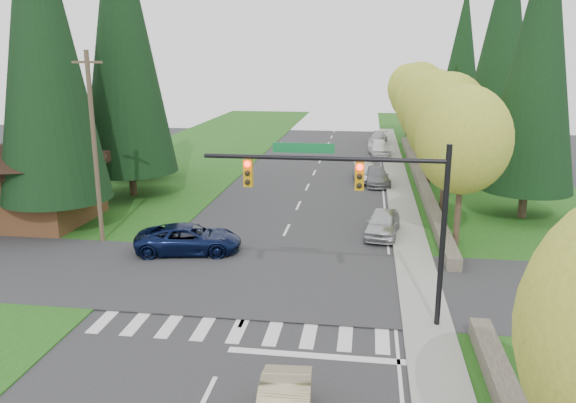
% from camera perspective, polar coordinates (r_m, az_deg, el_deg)
% --- Properties ---
extents(ground, '(120.00, 120.00, 0.00)m').
position_cam_1_polar(ground, '(18.38, -7.46, -17.42)').
color(ground, '#28282B').
rests_on(ground, ground).
extents(grass_east, '(14.00, 110.00, 0.06)m').
position_cam_1_polar(grass_east, '(37.27, 21.12, -1.46)').
color(grass_east, '#1D4E15').
rests_on(grass_east, ground).
extents(grass_west, '(14.00, 110.00, 0.06)m').
position_cam_1_polar(grass_west, '(40.25, -17.81, -0.03)').
color(grass_west, '#1D4E15').
rests_on(grass_west, ground).
extents(cross_street, '(120.00, 8.00, 0.10)m').
position_cam_1_polar(cross_street, '(25.32, -2.61, -7.97)').
color(cross_street, '#28282B').
rests_on(cross_street, ground).
extents(sidewalk_east, '(1.80, 80.00, 0.13)m').
position_cam_1_polar(sidewalk_east, '(38.28, 11.56, -0.30)').
color(sidewalk_east, gray).
rests_on(sidewalk_east, ground).
extents(curb_east, '(0.20, 80.00, 0.13)m').
position_cam_1_polar(curb_east, '(38.23, 10.29, -0.26)').
color(curb_east, gray).
rests_on(curb_east, ground).
extents(stone_wall_north, '(0.70, 40.00, 0.70)m').
position_cam_1_polar(stone_wall_north, '(46.11, 13.16, 2.50)').
color(stone_wall_north, '#4C4438').
rests_on(stone_wall_north, ground).
extents(traffic_signal, '(8.70, 0.37, 6.80)m').
position_cam_1_polar(traffic_signal, '(20.02, 7.71, 0.82)').
color(traffic_signal, black).
rests_on(traffic_signal, ground).
extents(brown_building, '(8.40, 8.40, 5.40)m').
position_cam_1_polar(brown_building, '(36.31, -24.43, 2.86)').
color(brown_building, '#4C2D19').
rests_on(brown_building, ground).
extents(utility_pole, '(1.60, 0.24, 10.00)m').
position_cam_1_polar(utility_pole, '(30.69, -19.06, 5.24)').
color(utility_pole, '#473828').
rests_on(utility_pole, ground).
extents(decid_tree_0, '(4.80, 4.80, 8.37)m').
position_cam_1_polar(decid_tree_0, '(29.63, 17.40, 5.96)').
color(decid_tree_0, '#38281C').
rests_on(decid_tree_0, ground).
extents(decid_tree_1, '(5.20, 5.20, 8.80)m').
position_cam_1_polar(decid_tree_1, '(36.50, 15.90, 7.89)').
color(decid_tree_1, '#38281C').
rests_on(decid_tree_1, ground).
extents(decid_tree_2, '(5.00, 5.00, 8.82)m').
position_cam_1_polar(decid_tree_2, '(43.38, 14.47, 9.14)').
color(decid_tree_2, '#38281C').
rests_on(decid_tree_2, ground).
extents(decid_tree_3, '(5.00, 5.00, 8.55)m').
position_cam_1_polar(decid_tree_3, '(50.35, 13.74, 9.58)').
color(decid_tree_3, '#38281C').
rests_on(decid_tree_3, ground).
extents(decid_tree_4, '(5.40, 5.40, 9.18)m').
position_cam_1_polar(decid_tree_4, '(57.28, 13.22, 10.56)').
color(decid_tree_4, '#38281C').
rests_on(decid_tree_4, ground).
extents(decid_tree_5, '(4.80, 4.80, 8.30)m').
position_cam_1_polar(decid_tree_5, '(64.26, 12.50, 10.53)').
color(decid_tree_5, '#38281C').
rests_on(decid_tree_5, ground).
extents(decid_tree_6, '(5.20, 5.20, 8.86)m').
position_cam_1_polar(decid_tree_6, '(71.22, 12.20, 11.18)').
color(decid_tree_6, '#38281C').
rests_on(decid_tree_6, ground).
extents(conifer_w_a, '(6.12, 6.12, 19.80)m').
position_cam_1_polar(conifer_w_a, '(33.82, -23.79, 15.25)').
color(conifer_w_a, '#38281C').
rests_on(conifer_w_a, ground).
extents(conifer_w_b, '(5.44, 5.44, 17.80)m').
position_cam_1_polar(conifer_w_b, '(38.78, -24.37, 13.46)').
color(conifer_w_b, '#38281C').
rests_on(conifer_w_b, ground).
extents(conifer_w_c, '(6.46, 6.46, 20.80)m').
position_cam_1_polar(conifer_w_c, '(40.48, -16.50, 16.27)').
color(conifer_w_c, '#38281C').
rests_on(conifer_w_c, ground).
extents(conifer_w_e, '(5.78, 5.78, 18.80)m').
position_cam_1_polar(conifer_w_e, '(46.75, -15.62, 14.79)').
color(conifer_w_e, '#38281C').
rests_on(conifer_w_e, ground).
extents(conifer_e_a, '(5.44, 5.44, 17.80)m').
position_cam_1_polar(conifer_e_a, '(36.24, 24.14, 13.50)').
color(conifer_e_a, '#38281C').
rests_on(conifer_e_a, ground).
extents(conifer_e_b, '(6.12, 6.12, 19.80)m').
position_cam_1_polar(conifer_e_b, '(50.10, 21.05, 14.90)').
color(conifer_e_b, '#38281C').
rests_on(conifer_e_b, ground).
extents(conifer_e_c, '(5.10, 5.10, 16.80)m').
position_cam_1_polar(conifer_e_c, '(63.68, 17.28, 13.58)').
color(conifer_e_c, '#38281C').
rests_on(conifer_e_c, ground).
extents(suv_navy, '(5.63, 3.35, 1.47)m').
position_cam_1_polar(suv_navy, '(28.84, -10.04, -3.77)').
color(suv_navy, '#0A1336').
rests_on(suv_navy, ground).
extents(parked_car_a, '(2.23, 4.41, 1.44)m').
position_cam_1_polar(parked_car_a, '(31.51, 9.60, -2.19)').
color(parked_car_a, '#B8B9BD').
rests_on(parked_car_a, ground).
extents(parked_car_b, '(2.31, 4.71, 1.32)m').
position_cam_1_polar(parked_car_b, '(44.02, 8.98, 2.55)').
color(parked_car_b, slate).
rests_on(parked_car_b, ground).
extents(parked_car_c, '(1.97, 4.51, 1.44)m').
position_cam_1_polar(parked_car_c, '(45.23, 7.69, 3.00)').
color(parked_car_c, '#A6A6AB').
rests_on(parked_car_c, ground).
extents(parked_car_d, '(2.50, 4.87, 1.59)m').
position_cam_1_polar(parked_car_d, '(57.38, 9.25, 5.46)').
color(parked_car_d, white).
rests_on(parked_car_d, ground).
extents(parked_car_e, '(2.34, 4.57, 1.27)m').
position_cam_1_polar(parked_car_e, '(64.76, 9.15, 6.35)').
color(parked_car_e, '#A7A7AC').
rests_on(parked_car_e, ground).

